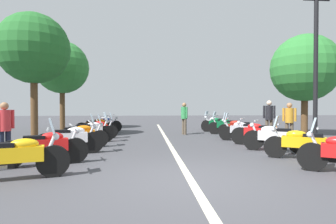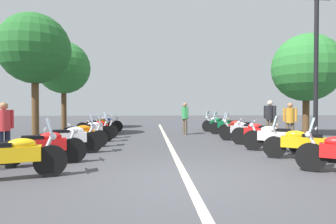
{
  "view_description": "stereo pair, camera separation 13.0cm",
  "coord_description": "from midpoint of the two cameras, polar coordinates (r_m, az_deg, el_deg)",
  "views": [
    {
      "loc": [
        -5.22,
        0.85,
        1.44
      ],
      "look_at": [
        5.88,
        0.0,
        1.23
      ],
      "focal_mm": 28.94,
      "sensor_mm": 36.0,
      "label": 1
    },
    {
      "loc": [
        -5.22,
        0.72,
        1.44
      ],
      "look_at": [
        5.88,
        0.0,
        1.23
      ],
      "focal_mm": 28.94,
      "sensor_mm": 36.0,
      "label": 2
    }
  ],
  "objects": [
    {
      "name": "motorcycle_left_row_2",
      "position": [
        8.79,
        -20.23,
        -5.32
      ],
      "size": [
        0.84,
        1.97,
        1.22
      ],
      "rotation": [
        0.0,
        0.0,
        -1.27
      ],
      "color": "black",
      "rests_on": "ground_plane"
    },
    {
      "name": "motorcycle_left_row_3",
      "position": [
        10.07,
        -18.52,
        -4.6
      ],
      "size": [
        0.75,
        2.05,
        1.19
      ],
      "rotation": [
        0.0,
        0.0,
        -1.35
      ],
      "color": "black",
      "rests_on": "ground_plane"
    },
    {
      "name": "motorcycle_right_row_2",
      "position": [
        9.38,
        21.2,
        -4.99
      ],
      "size": [
        1.24,
        1.78,
        1.01
      ],
      "rotation": [
        0.0,
        0.0,
        0.99
      ],
      "color": "black",
      "rests_on": "ground_plane"
    },
    {
      "name": "motorcycle_right_row_7",
      "position": [
        15.74,
        10.29,
        -2.52
      ],
      "size": [
        1.11,
        1.88,
        1.01
      ],
      "rotation": [
        0.0,
        0.0,
        1.08
      ],
      "color": "black",
      "rests_on": "ground_plane"
    },
    {
      "name": "motorcycle_right_row_8",
      "position": [
        17.17,
        9.82,
        -2.24
      ],
      "size": [
        1.29,
        1.66,
        1.19
      ],
      "rotation": [
        0.0,
        0.0,
        0.93
      ],
      "color": "black",
      "rests_on": "ground_plane"
    },
    {
      "name": "bystander_0",
      "position": [
        14.16,
        3.18,
        -0.82
      ],
      "size": [
        0.48,
        0.32,
        1.67
      ],
      "rotation": [
        0.0,
        0.0,
        5.2
      ],
      "color": "brown",
      "rests_on": "ground_plane"
    },
    {
      "name": "motorcycle_right_row_5",
      "position": [
        13.13,
        14.4,
        -3.25
      ],
      "size": [
        1.02,
        1.91,
        1.2
      ],
      "rotation": [
        0.0,
        0.0,
        1.15
      ],
      "color": "black",
      "rests_on": "ground_plane"
    },
    {
      "name": "street_lamp_twin_globe",
      "position": [
        10.5,
        28.41,
        12.82
      ],
      "size": [
        0.32,
        1.22,
        5.34
      ],
      "color": "black",
      "rests_on": "ground_plane"
    },
    {
      "name": "motorcycle_left_row_1",
      "position": [
        7.38,
        -24.92,
        -6.67
      ],
      "size": [
        0.94,
        2.01,
        1.0
      ],
      "rotation": [
        0.0,
        0.0,
        -1.22
      ],
      "color": "black",
      "rests_on": "ground_plane"
    },
    {
      "name": "ground_plane",
      "position": [
        5.48,
        4.13,
        -14.2
      ],
      "size": [
        80.0,
        80.0,
        0.0
      ],
      "primitive_type": "plane",
      "color": "#424247"
    },
    {
      "name": "roadside_tree_0",
      "position": [
        15.34,
        26.66,
        8.24
      ],
      "size": [
        3.35,
        3.35,
        5.07
      ],
      "color": "brown",
      "rests_on": "ground_plane"
    },
    {
      "name": "motorcycle_left_row_6",
      "position": [
        14.09,
        -15.08,
        -2.93
      ],
      "size": [
        0.93,
        1.99,
        1.02
      ],
      "rotation": [
        0.0,
        0.0,
        -1.22
      ],
      "color": "black",
      "rests_on": "ground_plane"
    },
    {
      "name": "bystander_1",
      "position": [
        8.74,
        -31.55,
        -2.55
      ],
      "size": [
        0.44,
        0.35,
        1.57
      ],
      "rotation": [
        0.0,
        0.0,
        4.07
      ],
      "color": "#1E2338",
      "rests_on": "ground_plane"
    },
    {
      "name": "motorcycle_left_row_5",
      "position": [
        12.68,
        -15.22,
        -3.43
      ],
      "size": [
        0.75,
        1.99,
        1.19
      ],
      "rotation": [
        0.0,
        0.0,
        -1.33
      ],
      "color": "black",
      "rests_on": "ground_plane"
    },
    {
      "name": "motorcycle_right_row_1",
      "position": [
        8.22,
        26.05,
        -5.9
      ],
      "size": [
        1.23,
        1.81,
        1.2
      ],
      "rotation": [
        0.0,
        0.0,
        1.0
      ],
      "color": "black",
      "rests_on": "ground_plane"
    },
    {
      "name": "motorcycle_left_row_0",
      "position": [
        6.19,
        -29.92,
        -8.1
      ],
      "size": [
        0.86,
        2.01,
        1.22
      ],
      "rotation": [
        0.0,
        0.0,
        -1.26
      ],
      "color": "black",
      "rests_on": "ground_plane"
    },
    {
      "name": "motorcycle_right_row_3",
      "position": [
        10.63,
        18.33,
        -4.26
      ],
      "size": [
        1.3,
        1.86,
        1.01
      ],
      "rotation": [
        0.0,
        0.0,
        0.99
      ],
      "color": "black",
      "rests_on": "ground_plane"
    },
    {
      "name": "motorcycle_right_row_6",
      "position": [
        14.41,
        12.18,
        -2.83
      ],
      "size": [
        1.16,
        1.94,
        1.21
      ],
      "rotation": [
        0.0,
        0.0,
        1.07
      ],
      "color": "black",
      "rests_on": "ground_plane"
    },
    {
      "name": "lane_centre_stripe",
      "position": [
        11.16,
        -0.31,
        -6.34
      ],
      "size": [
        22.04,
        0.16,
        0.01
      ],
      "primitive_type": "cube",
      "color": "beige",
      "rests_on": "ground_plane"
    },
    {
      "name": "motorcycle_left_row_4",
      "position": [
        11.35,
        -16.48,
        -3.85
      ],
      "size": [
        0.95,
        1.94,
        1.23
      ],
      "rotation": [
        0.0,
        0.0,
        -1.19
      ],
      "color": "black",
      "rests_on": "ground_plane"
    },
    {
      "name": "motorcycle_left_row_7",
      "position": [
        15.52,
        -13.62,
        -2.56
      ],
      "size": [
        0.76,
        2.02,
        1.02
      ],
      "rotation": [
        0.0,
        0.0,
        -1.33
      ],
      "color": "black",
      "rests_on": "ground_plane"
    },
    {
      "name": "motorcycle_right_row_4",
      "position": [
        11.86,
        15.3,
        -3.71
      ],
      "size": [
        1.1,
        1.98,
        1.2
      ],
      "rotation": [
        0.0,
        0.0,
        1.12
      ],
      "color": "black",
      "rests_on": "ground_plane"
    },
    {
      "name": "roadside_tree_1",
      "position": [
        18.81,
        -21.61,
        8.69
      ],
      "size": [
        3.35,
        3.35,
        5.66
      ],
      "color": "brown",
      "rests_on": "ground_plane"
    },
    {
      "name": "roadside_tree_2",
      "position": [
        14.45,
        -26.68,
        11.79
      ],
      "size": [
        3.29,
        3.29,
        5.82
      ],
      "color": "brown",
      "rests_on": "ground_plane"
    },
    {
      "name": "bystander_3",
      "position": [
        11.99,
        23.91,
        -1.41
      ],
      "size": [
        0.32,
        0.47,
        1.61
      ],
      "rotation": [
        0.0,
        0.0,
        5.75
      ],
      "color": "brown",
      "rests_on": "ground_plane"
    },
    {
      "name": "traffic_cone_1",
      "position": [
        12.77,
        21.64,
        -4.18
      ],
      "size": [
        0.36,
        0.36,
        0.61
      ],
      "color": "orange",
      "rests_on": "ground_plane"
    },
    {
      "name": "bystander_2",
      "position": [
        13.0,
        20.26,
        -0.85
      ],
      "size": [
        0.32,
        0.49,
        1.74
      ],
      "rotation": [
        0.0,
        0.0,
        2.69
      ],
      "color": "brown",
      "rests_on": "ground_plane"
    }
  ]
}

